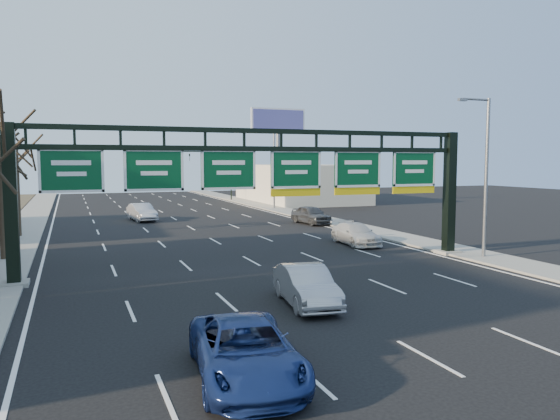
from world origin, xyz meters
name	(u,v)px	position (x,y,z in m)	size (l,w,h in m)	color
ground	(332,305)	(0.00, 0.00, 0.00)	(160.00, 160.00, 0.00)	black
sidewalk_left	(13,247)	(-12.80, 20.00, 0.06)	(3.00, 120.00, 0.12)	gray
sidewalk_right	(363,229)	(12.80, 20.00, 0.06)	(3.00, 120.00, 0.12)	gray
lane_markings	(208,237)	(0.00, 20.00, 0.01)	(21.60, 120.00, 0.01)	white
sign_gantry	(266,179)	(0.16, 8.00, 4.63)	(24.60, 1.20, 7.20)	black
building_right_distant	(299,183)	(20.00, 50.00, 2.50)	(12.00, 20.00, 5.00)	beige
tree_far	(15,133)	(-12.80, 25.00, 7.48)	(3.60, 3.60, 8.86)	#2D2319
streetlight_near	(485,169)	(12.47, 6.00, 5.08)	(2.15, 0.22, 9.00)	slate
streetlight_far	(273,165)	(12.47, 40.00, 5.08)	(2.15, 0.22, 9.00)	slate
billboard_right	(278,132)	(15.00, 44.98, 9.06)	(7.00, 0.50, 12.00)	slate
traffic_signal_mast	(187,161)	(5.69, 55.00, 5.50)	(10.16, 0.54, 7.00)	black
car_blue_suv	(246,351)	(-5.26, -5.59, 0.74)	(2.47, 5.36, 1.49)	navy
car_silver_sedan	(306,286)	(-0.92, 0.43, 0.76)	(1.60, 4.59, 1.51)	#A2A2A7
car_white_wagon	(356,234)	(8.36, 13.25, 0.70)	(1.97, 4.85, 1.41)	silver
car_grey_far	(311,215)	(10.50, 25.13, 0.80)	(1.89, 4.70, 1.60)	#3E4043
car_silver_distant	(142,212)	(-3.11, 33.04, 0.80)	(1.69, 4.83, 1.59)	#B9BABE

